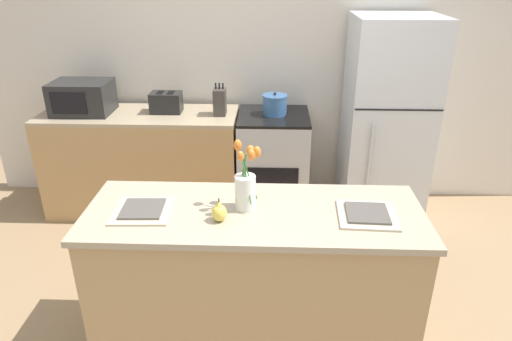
# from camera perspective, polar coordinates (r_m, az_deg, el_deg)

# --- Properties ---
(ground_plane) EXTENTS (10.00, 10.00, 0.00)m
(ground_plane) POSITION_cam_1_polar(r_m,az_deg,el_deg) (2.97, -0.19, -20.22)
(ground_plane) COLOR #997A56
(back_wall) EXTENTS (5.20, 0.08, 2.70)m
(back_wall) POSITION_cam_1_polar(r_m,az_deg,el_deg) (4.17, 0.93, 14.40)
(back_wall) COLOR silver
(back_wall) RESTS_ON ground_plane
(kitchen_island) EXTENTS (1.80, 0.66, 0.90)m
(kitchen_island) POSITION_cam_1_polar(r_m,az_deg,el_deg) (2.67, -0.21, -13.39)
(kitchen_island) COLOR tan
(kitchen_island) RESTS_ON ground_plane
(back_counter) EXTENTS (1.68, 0.60, 0.91)m
(back_counter) POSITION_cam_1_polar(r_m,az_deg,el_deg) (4.21, -13.87, 1.02)
(back_counter) COLOR tan
(back_counter) RESTS_ON ground_plane
(stove_range) EXTENTS (0.60, 0.61, 0.91)m
(stove_range) POSITION_cam_1_polar(r_m,az_deg,el_deg) (4.05, 2.13, 0.79)
(stove_range) COLOR #B2B5B7
(stove_range) RESTS_ON ground_plane
(refrigerator) EXTENTS (0.68, 0.67, 1.72)m
(refrigerator) POSITION_cam_1_polar(r_m,az_deg,el_deg) (4.02, 15.98, 5.83)
(refrigerator) COLOR silver
(refrigerator) RESTS_ON ground_plane
(flower_vase) EXTENTS (0.14, 0.17, 0.37)m
(flower_vase) POSITION_cam_1_polar(r_m,az_deg,el_deg) (2.39, -1.29, -1.83)
(flower_vase) COLOR silver
(flower_vase) RESTS_ON kitchen_island
(pear_figurine) EXTENTS (0.08, 0.08, 0.13)m
(pear_figurine) POSITION_cam_1_polar(r_m,az_deg,el_deg) (2.32, -4.62, -5.19)
(pear_figurine) COLOR #E5CC4C
(pear_figurine) RESTS_ON kitchen_island
(plate_setting_left) EXTENTS (0.31, 0.31, 0.02)m
(plate_setting_left) POSITION_cam_1_polar(r_m,az_deg,el_deg) (2.48, -13.98, -4.82)
(plate_setting_left) COLOR beige
(plate_setting_left) RESTS_ON kitchen_island
(plate_setting_right) EXTENTS (0.31, 0.31, 0.02)m
(plate_setting_right) POSITION_cam_1_polar(r_m,az_deg,el_deg) (2.44, 13.72, -5.34)
(plate_setting_right) COLOR beige
(plate_setting_right) RESTS_ON kitchen_island
(toaster) EXTENTS (0.28, 0.18, 0.17)m
(toaster) POSITION_cam_1_polar(r_m,az_deg,el_deg) (4.01, -11.16, 8.36)
(toaster) COLOR black
(toaster) RESTS_ON back_counter
(cooking_pot) EXTENTS (0.21, 0.21, 0.19)m
(cooking_pot) POSITION_cam_1_polar(r_m,az_deg,el_deg) (3.87, 2.36, 8.22)
(cooking_pot) COLOR #386093
(cooking_pot) RESTS_ON stove_range
(microwave) EXTENTS (0.48, 0.37, 0.27)m
(microwave) POSITION_cam_1_polar(r_m,az_deg,el_deg) (4.17, -20.90, 8.54)
(microwave) COLOR black
(microwave) RESTS_ON back_counter
(knife_block) EXTENTS (0.10, 0.14, 0.27)m
(knife_block) POSITION_cam_1_polar(r_m,az_deg,el_deg) (3.87, -4.54, 8.57)
(knife_block) COLOR #3D3833
(knife_block) RESTS_ON back_counter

